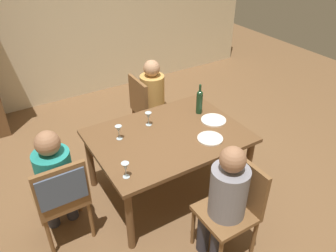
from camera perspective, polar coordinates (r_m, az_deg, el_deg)
ground_plane at (r=3.80m, az=0.00°, el=-10.54°), size 10.00×10.00×0.00m
rear_room_partition at (r=5.46m, az=-16.08°, el=18.28°), size 6.40×0.12×2.70m
dining_table at (r=3.39m, az=0.00°, el=-2.56°), size 1.52×1.12×0.73m
chair_near at (r=2.95m, az=11.31°, el=-12.87°), size 0.44×0.44×0.92m
chair_far_right at (r=4.25m, az=-3.67°, el=3.48°), size 0.44×0.44×0.92m
chair_left_end at (r=3.03m, az=-17.79°, el=-10.95°), size 0.44×0.46×0.92m
person_woman_host at (r=2.80m, az=9.81°, el=-11.97°), size 0.36×0.31×1.15m
person_man_bearded at (r=4.24m, az=-2.37°, el=5.28°), size 0.35×0.30×1.13m
person_man_guest at (r=3.10m, az=-18.78°, el=-8.33°), size 0.31×0.36×1.15m
wine_bottle_tall_green at (r=3.65m, az=5.42°, el=4.30°), size 0.07×0.07×0.34m
wine_glass_near_left at (r=2.79m, az=-7.32°, el=-7.01°), size 0.07×0.07×0.15m
wine_glass_centre at (r=3.44m, az=-3.39°, el=1.69°), size 0.07×0.07×0.15m
wine_glass_near_right at (r=3.26m, az=-8.47°, el=-0.64°), size 0.07×0.07×0.15m
dinner_plate_host at (r=3.59m, az=7.82°, el=1.01°), size 0.27×0.27×0.01m
dinner_plate_guest_left at (r=3.30m, az=7.24°, el=-2.13°), size 0.25×0.25×0.01m
handbag at (r=3.70m, az=-18.60°, el=-11.91°), size 0.29×0.15×0.22m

